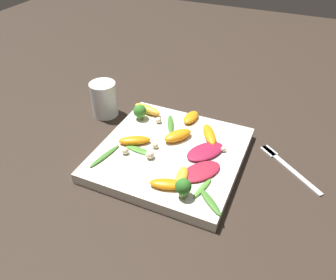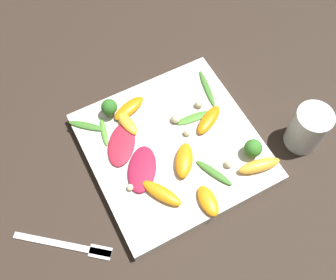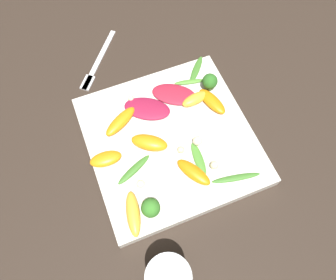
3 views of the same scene
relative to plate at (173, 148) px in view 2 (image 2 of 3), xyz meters
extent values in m
plane|color=#2D231C|center=(0.00, 0.00, -0.01)|extent=(2.40, 2.40, 0.00)
cube|color=silver|center=(0.00, 0.00, 0.00)|extent=(0.31, 0.31, 0.02)
cylinder|color=white|center=(0.23, -0.10, 0.03)|extent=(0.07, 0.07, 0.09)
cube|color=silver|center=(-0.25, -0.07, -0.01)|extent=(0.14, 0.12, 0.01)
cube|color=silver|center=(-0.20, -0.11, -0.01)|extent=(0.04, 0.04, 0.01)
ellipsoid|color=maroon|center=(-0.09, 0.04, 0.02)|extent=(0.09, 0.10, 0.01)
ellipsoid|color=maroon|center=(-0.07, -0.02, 0.02)|extent=(0.09, 0.10, 0.01)
ellipsoid|color=orange|center=(0.08, 0.01, 0.02)|extent=(0.07, 0.06, 0.02)
ellipsoid|color=orange|center=(0.00, -0.04, 0.02)|extent=(0.07, 0.07, 0.02)
ellipsoid|color=orange|center=(-0.06, -0.08, 0.02)|extent=(0.06, 0.08, 0.02)
ellipsoid|color=orange|center=(-0.04, 0.11, 0.02)|extent=(0.08, 0.05, 0.02)
ellipsoid|color=#FCAD33|center=(0.11, -0.11, 0.02)|extent=(0.08, 0.04, 0.02)
ellipsoid|color=#FCAD33|center=(-0.06, 0.08, 0.02)|extent=(0.03, 0.06, 0.02)
ellipsoid|color=orange|center=(0.00, -0.13, 0.02)|extent=(0.03, 0.06, 0.02)
cylinder|color=#7A9E51|center=(0.12, -0.08, 0.02)|extent=(0.01, 0.01, 0.01)
sphere|color=#387A28|center=(0.12, -0.08, 0.03)|extent=(0.03, 0.03, 0.03)
cylinder|color=#7A9E51|center=(-0.08, 0.12, 0.02)|extent=(0.02, 0.02, 0.02)
sphere|color=#2D6B23|center=(-0.08, 0.12, 0.04)|extent=(0.03, 0.03, 0.03)
ellipsoid|color=#47842D|center=(0.06, 0.03, 0.01)|extent=(0.07, 0.02, 0.00)
ellipsoid|color=#3D7528|center=(0.12, 0.08, 0.01)|extent=(0.03, 0.09, 0.01)
ellipsoid|color=#3D7528|center=(0.04, -0.09, 0.02)|extent=(0.05, 0.08, 0.01)
ellipsoid|color=#3D7528|center=(-0.13, 0.11, 0.02)|extent=(0.06, 0.06, 0.01)
ellipsoid|color=#518E33|center=(-0.10, 0.08, 0.02)|extent=(0.03, 0.06, 0.01)
sphere|color=beige|center=(0.08, 0.05, 0.02)|extent=(0.02, 0.02, 0.02)
sphere|color=beige|center=(0.03, 0.04, 0.02)|extent=(0.02, 0.02, 0.02)
sphere|color=beige|center=(0.03, 0.01, 0.02)|extent=(0.01, 0.01, 0.01)
sphere|color=beige|center=(0.07, -0.08, 0.02)|extent=(0.02, 0.02, 0.02)
sphere|color=beige|center=(-0.11, -0.04, 0.02)|extent=(0.01, 0.01, 0.01)
camera|label=1|loc=(-0.22, 0.51, 0.47)|focal=35.00mm
camera|label=2|loc=(-0.16, -0.29, 0.67)|focal=42.00mm
camera|label=3|loc=(0.25, -0.11, 0.57)|focal=35.00mm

